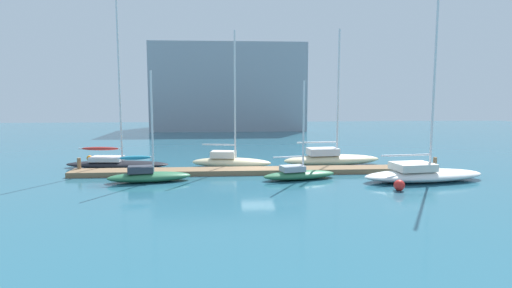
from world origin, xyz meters
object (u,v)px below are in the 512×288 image
mooring_buoy_red (399,185)px  mooring_buoy_orange (90,158)px  sailboat_3 (299,173)px  sailboat_5 (423,173)px  sailboat_1 (148,175)px  sailboat_4 (331,158)px  sailboat_2 (230,160)px  harbor_building_distant (229,88)px  sailboat_0 (116,161)px

mooring_buoy_red → mooring_buoy_orange: size_ratio=1.32×
sailboat_3 → sailboat_5: sailboat_5 is taller
sailboat_1 → sailboat_4: 15.30m
sailboat_5 → sailboat_2: bearing=147.4°
sailboat_1 → harbor_building_distant: harbor_building_distant is taller
sailboat_5 → mooring_buoy_orange: (-25.75, 10.56, -0.31)m
sailboat_1 → sailboat_5: sailboat_5 is taller
sailboat_3 → mooring_buoy_orange: bearing=138.2°
sailboat_2 → sailboat_5: size_ratio=0.78×
sailboat_0 → harbor_building_distant: bearing=81.1°
sailboat_4 → harbor_building_distant: (-8.32, 38.93, 6.47)m
mooring_buoy_red → mooring_buoy_orange: mooring_buoy_red is taller
sailboat_3 → harbor_building_distant: bearing=82.6°
mooring_buoy_orange → sailboat_4: bearing=-10.0°
sailboat_5 → sailboat_4: bearing=117.4°
sailboat_0 → sailboat_1: 6.86m
mooring_buoy_red → sailboat_5: bearing=44.4°
sailboat_2 → sailboat_4: (8.47, 0.54, 0.02)m
mooring_buoy_red → sailboat_4: bearing=101.2°
sailboat_2 → sailboat_4: sailboat_4 is taller
mooring_buoy_orange → harbor_building_distant: harbor_building_distant is taller
sailboat_0 → sailboat_2: bearing=1.3°
sailboat_2 → sailboat_5: bearing=-14.7°
sailboat_2 → sailboat_0: bearing=-172.6°
sailboat_2 → harbor_building_distant: (0.16, 39.47, 6.48)m
sailboat_4 → mooring_buoy_orange: size_ratio=21.70×
sailboat_3 → mooring_buoy_orange: sailboat_3 is taller
sailboat_0 → sailboat_1: (3.64, -5.81, -0.04)m
sailboat_0 → sailboat_5: (22.52, -6.89, 0.03)m
sailboat_3 → mooring_buoy_orange: size_ratio=13.28×
sailboat_4 → mooring_buoy_red: bearing=-84.1°
mooring_buoy_orange → harbor_building_distant: (12.72, 35.23, 6.81)m
sailboat_3 → mooring_buoy_red: size_ratio=10.06×
sailboat_3 → sailboat_1: bearing=167.1°
sailboat_3 → sailboat_0: bearing=144.5°
sailboat_1 → sailboat_3: bearing=-8.9°
sailboat_1 → mooring_buoy_red: bearing=-22.7°
harbor_building_distant → sailboat_2: bearing=-90.2°
sailboat_4 → mooring_buoy_orange: bearing=164.7°
sailboat_4 → sailboat_1: bearing=-163.1°
sailboat_4 → sailboat_5: bearing=-60.8°
sailboat_4 → harbor_building_distant: bearing=96.8°
sailboat_2 → sailboat_5: (13.18, -6.32, -0.02)m
harbor_building_distant → sailboat_3: bearing=-84.1°
sailboat_4 → mooring_buoy_orange: 21.37m
sailboat_1 → sailboat_4: (14.16, 5.78, 0.10)m
mooring_buoy_red → harbor_building_distant: size_ratio=0.03×
sailboat_5 → mooring_buoy_red: size_ratio=20.53×
mooring_buoy_red → harbor_building_distant: 50.06m
sailboat_5 → harbor_building_distant: (-13.03, 45.79, 6.50)m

